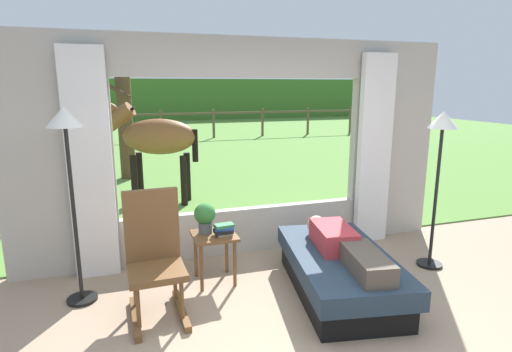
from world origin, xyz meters
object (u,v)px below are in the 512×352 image
at_px(side_table, 214,243).
at_px(horse, 154,137).
at_px(book_stack, 224,229).
at_px(pasture_tree, 125,109).
at_px(rocking_chair, 154,255).
at_px(reclining_person, 343,245).
at_px(floor_lamp_left, 67,147).
at_px(floor_lamp_right, 441,143).
at_px(potted_plant, 205,216).
at_px(recliner_sofa, 339,272).

xyz_separation_m(side_table, horse, (-0.33, 3.17, 0.73)).
bearing_deg(book_stack, pasture_tree, 98.94).
xyz_separation_m(rocking_chair, horse, (0.30, 3.59, 0.61)).
distance_m(reclining_person, floor_lamp_left, 2.68).
bearing_deg(book_stack, floor_lamp_left, 177.60).
bearing_deg(floor_lamp_right, potted_plant, 170.12).
bearing_deg(floor_lamp_left, horse, 73.02).
xyz_separation_m(potted_plant, floor_lamp_left, (-1.22, -0.06, 0.78)).
xyz_separation_m(book_stack, pasture_tree, (-0.86, 5.44, 0.95)).
distance_m(rocking_chair, floor_lamp_left, 1.23).
height_order(reclining_person, floor_lamp_left, floor_lamp_left).
relative_size(side_table, book_stack, 2.54).
bearing_deg(side_table, potted_plant, 143.13).
relative_size(recliner_sofa, horse, 1.01).
bearing_deg(potted_plant, horse, 94.58).
distance_m(rocking_chair, floor_lamp_right, 3.16).
xyz_separation_m(side_table, pasture_tree, (-0.77, 5.38, 1.10)).
distance_m(floor_lamp_right, pasture_tree, 6.57).
bearing_deg(potted_plant, pasture_tree, 97.37).
relative_size(book_stack, horse, 0.11).
bearing_deg(pasture_tree, potted_plant, -82.63).
bearing_deg(reclining_person, side_table, 158.99).
height_order(recliner_sofa, rocking_chair, rocking_chair).
bearing_deg(rocking_chair, horse, 83.09).
bearing_deg(side_table, horse, 95.93).
bearing_deg(recliner_sofa, book_stack, 161.42).
relative_size(recliner_sofa, floor_lamp_right, 1.05).
height_order(side_table, pasture_tree, pasture_tree).
height_order(book_stack, pasture_tree, pasture_tree).
relative_size(book_stack, pasture_tree, 0.07).
bearing_deg(pasture_tree, horse, -78.77).
bearing_deg(reclining_person, recliner_sofa, 99.78).
bearing_deg(recliner_sofa, rocking_chair, -176.47).
height_order(floor_lamp_left, horse, floor_lamp_left).
xyz_separation_m(book_stack, horse, (-0.42, 3.23, 0.57)).
xyz_separation_m(book_stack, floor_lamp_right, (2.33, -0.31, 0.83)).
bearing_deg(rocking_chair, side_table, 31.91).
bearing_deg(side_table, book_stack, -34.60).
bearing_deg(pasture_tree, book_stack, -81.06).
distance_m(side_table, floor_lamp_right, 2.63).
bearing_deg(book_stack, side_table, 145.40).
bearing_deg(rocking_chair, floor_lamp_right, -1.21).
xyz_separation_m(horse, pasture_tree, (-0.44, 2.21, 0.37)).
bearing_deg(floor_lamp_left, reclining_person, -15.34).
relative_size(potted_plant, floor_lamp_right, 0.18).
bearing_deg(book_stack, potted_plant, 144.31).
distance_m(side_table, floor_lamp_left, 1.67).
bearing_deg(recliner_sofa, floor_lamp_right, 20.27).
height_order(rocking_chair, side_table, rocking_chair).
relative_size(potted_plant, book_stack, 1.56).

